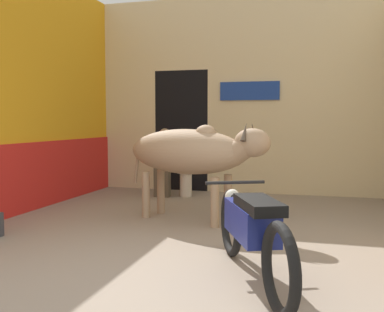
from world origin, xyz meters
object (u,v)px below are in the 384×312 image
object	(u,v)px
motorcycle_near	(251,228)
plastic_stool	(186,183)
cow	(192,152)
shopkeeper_seated	(164,160)

from	to	relation	value
motorcycle_near	plastic_stool	distance (m)	4.30
plastic_stool	cow	bearing A→B (deg)	-71.36
motorcycle_near	plastic_stool	xyz separation A→B (m)	(-1.72, 3.93, -0.20)
shopkeeper_seated	plastic_stool	world-z (taller)	shopkeeper_seated
cow	plastic_stool	distance (m)	2.07
motorcycle_near	shopkeeper_seated	distance (m)	4.45
shopkeeper_seated	plastic_stool	xyz separation A→B (m)	(0.40, 0.02, -0.40)
cow	motorcycle_near	world-z (taller)	cow
shopkeeper_seated	motorcycle_near	bearing A→B (deg)	-61.51
motorcycle_near	plastic_stool	world-z (taller)	motorcycle_near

